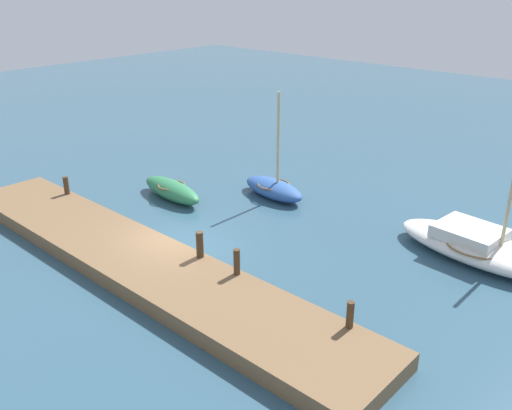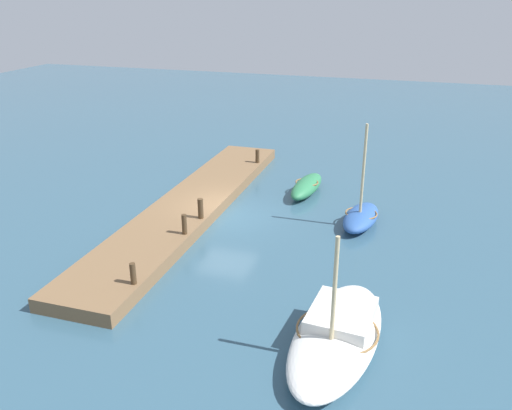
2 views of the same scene
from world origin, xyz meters
name	(u,v)px [view 2 (image 2 of 2)]	position (x,y,z in m)	size (l,w,h in m)	color
ground_plane	(226,216)	(0.00, 0.00, 0.00)	(84.00, 84.00, 0.00)	#33566B
dock_platform	(190,206)	(0.00, -1.80, 0.27)	(18.71, 3.02, 0.53)	brown
rowboat_blue	(361,217)	(-0.80, 6.05, 0.42)	(3.46, 1.76, 4.64)	#2D569E
rowboat_green	(307,186)	(-3.93, 2.92, 0.40)	(3.79, 1.45, 0.79)	#2D7A4C
sailboat_white	(337,333)	(8.07, 6.47, 0.46)	(6.13, 2.86, 3.92)	white
mooring_post_west	(257,156)	(-6.54, -0.54, 0.91)	(0.22, 0.22, 0.75)	#47331E
mooring_post_mid_west	(201,208)	(1.69, -0.54, 0.98)	(0.24, 0.24, 0.89)	#47331E
mooring_post_mid_east	(184,224)	(3.36, -0.54, 0.95)	(0.20, 0.20, 0.85)	#47331E
mooring_post_east	(133,274)	(7.47, -0.54, 0.91)	(0.20, 0.20, 0.77)	#47331E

